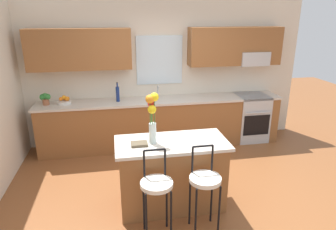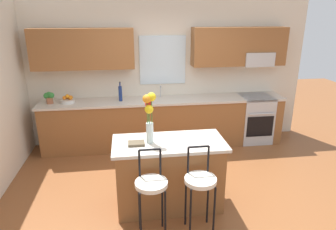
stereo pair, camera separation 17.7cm
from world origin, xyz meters
name	(u,v)px [view 1 (the left image)]	position (x,y,z in m)	size (l,w,h in m)	color
ground_plane	(182,192)	(0.00, 0.00, 0.00)	(14.00, 14.00, 0.00)	brown
back_wall_assembly	(161,65)	(0.03, 1.98, 1.51)	(5.60, 0.50, 2.70)	beige
counter_run	(162,122)	(0.00, 1.70, 0.47)	(4.56, 0.64, 0.92)	brown
sink_faucet	(158,90)	(-0.06, 1.84, 1.06)	(0.02, 0.13, 0.23)	#B7BABC
oven_range	(250,117)	(1.78, 1.68, 0.46)	(0.60, 0.64, 0.92)	#B7BABC
kitchen_island	(171,174)	(-0.20, -0.24, 0.46)	(1.41, 0.69, 0.92)	brown
bar_stool_near	(157,188)	(-0.47, -0.80, 0.64)	(0.36, 0.36, 1.04)	black
bar_stool_middle	(205,183)	(0.08, -0.80, 0.64)	(0.36, 0.36, 1.04)	black
flower_vase	(152,113)	(-0.44, -0.24, 1.31)	(0.16, 0.17, 0.64)	silver
cookbook	(139,144)	(-0.61, -0.28, 0.94)	(0.20, 0.15, 0.03)	brown
fruit_bowl_oranges	(64,101)	(-1.74, 1.71, 0.97)	(0.24, 0.24, 0.16)	silver
bottle_olive_oil	(118,94)	(-0.81, 1.70, 1.06)	(0.06, 0.06, 0.35)	navy
potted_plant_small	(45,98)	(-2.06, 1.70, 1.04)	(0.19, 0.13, 0.21)	#9E5B3D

